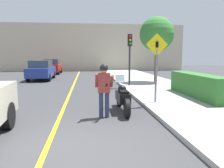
# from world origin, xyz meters

# --- Properties ---
(ground_plane) EXTENTS (80.00, 80.00, 0.00)m
(ground_plane) POSITION_xyz_m (0.00, 0.00, 0.00)
(ground_plane) COLOR #38383A
(sidewalk_curb) EXTENTS (4.40, 44.00, 0.14)m
(sidewalk_curb) POSITION_xyz_m (4.80, 4.00, 0.07)
(sidewalk_curb) COLOR #9E9E99
(sidewalk_curb) RESTS_ON ground
(road_center_line) EXTENTS (0.12, 36.00, 0.01)m
(road_center_line) POSITION_xyz_m (-0.60, 6.00, 0.00)
(road_center_line) COLOR yellow
(road_center_line) RESTS_ON ground
(building_backdrop) EXTENTS (28.00, 1.20, 6.35)m
(building_backdrop) POSITION_xyz_m (0.00, 26.00, 3.17)
(building_backdrop) COLOR beige
(building_backdrop) RESTS_ON ground
(motorcycle) EXTENTS (0.62, 2.38, 1.31)m
(motorcycle) POSITION_xyz_m (1.64, 3.15, 0.51)
(motorcycle) COLOR black
(motorcycle) RESTS_ON ground
(person_biker) EXTENTS (0.59, 0.49, 1.80)m
(person_biker) POSITION_xyz_m (0.89, 2.41, 1.12)
(person_biker) COLOR #282D4C
(person_biker) RESTS_ON ground
(crossing_sign) EXTENTS (0.91, 0.08, 2.82)m
(crossing_sign) POSITION_xyz_m (3.17, 3.96, 1.84)
(crossing_sign) COLOR slate
(crossing_sign) RESTS_ON sidewalk_curb
(traffic_light) EXTENTS (0.26, 0.30, 3.29)m
(traffic_light) POSITION_xyz_m (3.11, 9.23, 2.45)
(traffic_light) COLOR #2D2D30
(traffic_light) RESTS_ON sidewalk_curb
(hedge_row) EXTENTS (0.90, 4.41, 1.06)m
(hedge_row) POSITION_xyz_m (5.60, 5.06, 0.67)
(hedge_row) COLOR #33702D
(hedge_row) RESTS_ON sidewalk_curb
(street_tree) EXTENTS (2.48, 2.48, 4.72)m
(street_tree) POSITION_xyz_m (5.42, 10.90, 3.61)
(street_tree) COLOR brown
(street_tree) RESTS_ON sidewalk_curb
(parked_car_blue) EXTENTS (1.88, 4.20, 1.68)m
(parked_car_blue) POSITION_xyz_m (-3.51, 14.53, 0.86)
(parked_car_blue) COLOR black
(parked_car_blue) RESTS_ON ground
(parked_car_red) EXTENTS (1.88, 4.20, 1.68)m
(parked_car_red) POSITION_xyz_m (-3.56, 20.93, 0.86)
(parked_car_red) COLOR black
(parked_car_red) RESTS_ON ground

